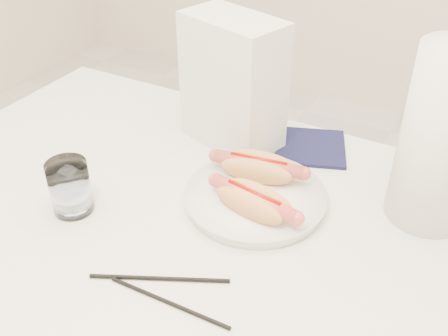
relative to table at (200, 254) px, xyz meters
The scene contains 10 objects.
table is the anchor object (origin of this frame).
plate 0.13m from the table, 62.42° to the left, with size 0.24×0.24×0.02m, color white.
hotdog_left 0.18m from the table, 76.89° to the left, with size 0.17×0.08×0.04m.
hotdog_right 0.14m from the table, 39.45° to the left, with size 0.16×0.08×0.04m.
water_glass 0.24m from the table, 163.38° to the right, with size 0.07×0.07×0.09m, color white.
chopstick_near 0.18m from the table, 73.77° to the right, with size 0.01×0.01×0.19m, color black.
chopstick_far 0.14m from the table, 85.77° to the right, with size 0.01×0.01×0.21m, color black.
napkin_box 0.33m from the table, 106.78° to the left, with size 0.19×0.11×0.26m, color silver.
navy_napkin 0.33m from the table, 76.98° to the left, with size 0.14×0.14×0.01m, color #101334.
paper_towel_roll 0.43m from the table, 34.09° to the left, with size 0.13×0.13×0.30m, color white.
Camera 1 is at (0.35, -0.55, 1.32)m, focal length 42.24 mm.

